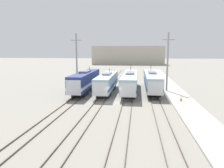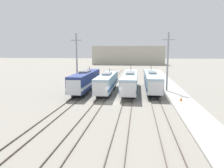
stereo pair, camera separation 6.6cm
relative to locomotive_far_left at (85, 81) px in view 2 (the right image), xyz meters
name	(u,v)px [view 2 (the right image)]	position (x,y,z in m)	size (l,w,h in m)	color
ground_plane	(114,102)	(6.75, -7.65, -2.21)	(400.00, 400.00, 0.00)	gray
rail_pair_far_left	(74,100)	(0.00, -7.65, -2.13)	(1.51, 120.00, 0.15)	#4C4238
rail_pair_center_left	(100,101)	(4.50, -7.65, -2.13)	(1.51, 120.00, 0.15)	#4C4238
rail_pair_center_right	(128,102)	(9.00, -7.65, -2.13)	(1.51, 120.00, 0.15)	#4C4238
rail_pair_far_right	(156,102)	(13.49, -7.65, -2.13)	(1.51, 120.00, 0.15)	#4C4238
locomotive_far_left	(85,81)	(0.00, 0.00, 0.00)	(2.80, 17.10, 4.84)	black
locomotive_center_left	(107,83)	(4.50, -0.36, -0.16)	(2.76, 16.41, 4.53)	#232326
locomotive_center_right	(130,82)	(9.00, 0.99, -0.12)	(2.89, 19.95, 5.22)	#232326
locomotive_far_right	(152,81)	(13.49, 2.93, -0.13)	(2.84, 19.76, 4.84)	#232326
catenary_tower_left	(77,61)	(-2.19, 2.16, 3.89)	(2.34, 0.34, 11.82)	gray
catenary_tower_right	(168,62)	(16.41, 2.16, 3.89)	(2.34, 0.34, 11.82)	gray
platform	(184,103)	(17.90, -7.65, -2.07)	(4.00, 120.00, 0.27)	#A8A59E
traffic_cone	(181,99)	(17.55, -7.05, -1.60)	(0.40, 0.40, 0.69)	orange
depot_building	(128,55)	(4.52, 92.12, 3.26)	(42.59, 13.86, 10.93)	#B2AD9E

